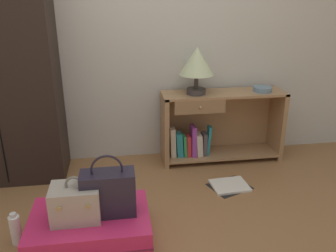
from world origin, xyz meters
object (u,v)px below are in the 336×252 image
object	(u,v)px
bottle	(16,229)
open_book_on_floor	(230,186)
table_lamp	(197,63)
train_case	(76,202)
suitcase_large	(91,229)
bookshelf	(215,126)
handbag	(108,192)
bowl	(262,89)

from	to	relation	value
bottle	open_book_on_floor	bearing A→B (deg)	16.81
table_lamp	train_case	bearing A→B (deg)	-132.30
suitcase_large	bottle	size ratio (longest dim) A/B	3.40
bookshelf	handbag	bearing A→B (deg)	-132.32
bookshelf	bottle	bearing A→B (deg)	-147.07
train_case	handbag	size ratio (longest dim) A/B	0.73
table_lamp	handbag	size ratio (longest dim) A/B	1.03
bowl	handbag	xyz separation A→B (m)	(-1.41, -1.05, -0.33)
suitcase_large	handbag	bearing A→B (deg)	1.71
train_case	handbag	xyz separation A→B (m)	(0.20, 0.03, 0.04)
table_lamp	open_book_on_floor	world-z (taller)	table_lamp
suitcase_large	handbag	size ratio (longest dim) A/B	1.86
train_case	table_lamp	bearing A→B (deg)	47.70
suitcase_large	train_case	world-z (taller)	train_case
bookshelf	open_book_on_floor	xyz separation A→B (m)	(-0.02, -0.56, -0.32)
bookshelf	suitcase_large	distance (m)	1.58
bookshelf	bottle	world-z (taller)	bookshelf
train_case	bottle	distance (m)	0.46
suitcase_large	handbag	distance (m)	0.28
bowl	bottle	world-z (taller)	bowl
bookshelf	handbag	distance (m)	1.47
table_lamp	bowl	xyz separation A→B (m)	(0.62, -0.01, -0.26)
handbag	bottle	distance (m)	0.65
bookshelf	open_book_on_floor	bearing A→B (deg)	-91.99
table_lamp	train_case	world-z (taller)	table_lamp
handbag	table_lamp	bearing A→B (deg)	53.34
bookshelf	handbag	xyz separation A→B (m)	(-0.99, -1.09, 0.03)
open_book_on_floor	train_case	bearing A→B (deg)	-154.46
bookshelf	table_lamp	xyz separation A→B (m)	(-0.21, -0.03, 0.61)
handbag	open_book_on_floor	distance (m)	1.16
table_lamp	suitcase_large	xyz separation A→B (m)	(-0.91, -1.06, -0.84)
bookshelf	bottle	size ratio (longest dim) A/B	5.11
table_lamp	suitcase_large	bearing A→B (deg)	-130.72
bowl	open_book_on_floor	size ratio (longest dim) A/B	0.44
bottle	train_case	bearing A→B (deg)	-11.97
bookshelf	bottle	distance (m)	1.91
bookshelf	suitcase_large	size ratio (longest dim) A/B	1.50
bookshelf	bowl	bearing A→B (deg)	-5.68
bowl	bottle	bearing A→B (deg)	-153.75
bowl	open_book_on_floor	distance (m)	0.95
bookshelf	train_case	bearing A→B (deg)	-136.87
bowl	bottle	xyz separation A→B (m)	(-2.00, -0.99, -0.58)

